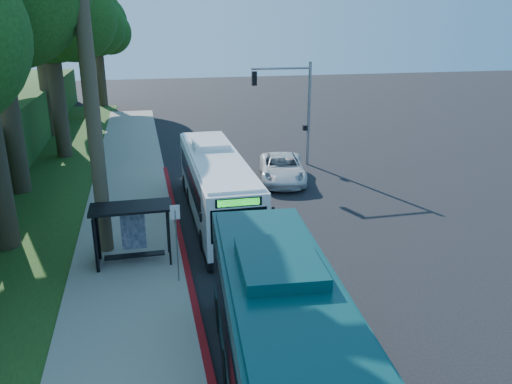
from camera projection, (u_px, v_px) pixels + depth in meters
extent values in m
plane|color=black|center=(280.00, 223.00, 24.77)|extent=(140.00, 140.00, 0.00)
cube|color=gray|center=(129.00, 235.00, 23.19)|extent=(4.50, 70.00, 0.12)
cube|color=maroon|center=(187.00, 269.00, 19.99)|extent=(0.25, 30.00, 0.13)
cube|color=#234719|center=(20.00, 208.00, 26.58)|extent=(8.00, 70.00, 0.06)
cube|color=black|center=(131.00, 207.00, 19.70)|extent=(3.20, 1.50, 0.10)
cube|color=black|center=(96.00, 241.00, 19.81)|extent=(0.06, 1.30, 2.20)
cube|color=navy|center=(133.00, 230.00, 20.75)|extent=(1.00, 0.12, 1.70)
cube|color=black|center=(135.00, 255.00, 20.27)|extent=(2.40, 0.40, 0.06)
cube|color=black|center=(98.00, 235.00, 20.37)|extent=(0.08, 0.08, 2.40)
cube|color=black|center=(168.00, 229.00, 20.97)|extent=(0.08, 0.08, 2.40)
cube|color=black|center=(96.00, 247.00, 19.26)|extent=(0.08, 0.08, 2.40)
cube|color=black|center=(169.00, 240.00, 19.86)|extent=(0.08, 0.08, 2.40)
cylinder|color=gray|center=(177.00, 247.00, 18.52)|extent=(0.06, 0.06, 3.00)
cube|color=white|center=(175.00, 212.00, 18.07)|extent=(0.35, 0.04, 0.55)
cylinder|color=gray|center=(309.00, 115.00, 33.90)|extent=(0.20, 0.20, 7.00)
cylinder|color=gray|center=(281.00, 68.00, 32.47)|extent=(4.00, 0.14, 0.14)
cube|color=black|center=(254.00, 78.00, 32.28)|extent=(0.30, 0.30, 0.90)
cube|color=black|center=(305.00, 128.00, 34.14)|extent=(0.25, 0.25, 0.35)
cylinder|color=#4C3F2D|center=(91.00, 101.00, 19.54)|extent=(0.60, 0.60, 13.00)
cylinder|color=#382B1E|center=(5.00, 89.00, 27.34)|extent=(1.18, 1.18, 11.90)
cylinder|color=#382B1E|center=(57.00, 90.00, 35.37)|extent=(1.06, 1.06, 9.80)
sphere|color=#1A3E11|center=(72.00, 17.00, 33.00)|extent=(5.88, 5.88, 5.88)
sphere|color=#1A3E11|center=(28.00, 13.00, 34.75)|extent=(5.46, 5.46, 5.46)
cylinder|color=#382B1E|center=(44.00, 70.00, 42.10)|extent=(1.14, 1.14, 11.20)
cylinder|color=#382B1E|center=(85.00, 74.00, 50.35)|extent=(1.02, 1.02, 9.10)
sphere|color=#1A3E11|center=(79.00, 15.00, 48.55)|extent=(8.00, 8.00, 8.00)
sphere|color=#1A3E11|center=(96.00, 26.00, 48.12)|extent=(5.60, 5.60, 5.60)
sphere|color=#1A3E11|center=(66.00, 23.00, 49.79)|extent=(5.20, 5.20, 5.20)
cylinder|color=#382B1E|center=(101.00, 70.00, 58.05)|extent=(0.98, 0.98, 8.40)
sphere|color=#1A3E11|center=(96.00, 23.00, 56.39)|extent=(7.00, 7.00, 7.00)
sphere|color=#1A3E11|center=(109.00, 32.00, 56.03)|extent=(4.90, 4.90, 4.90)
sphere|color=#1A3E11|center=(86.00, 30.00, 57.49)|extent=(4.55, 4.55, 4.55)
cube|color=white|center=(216.00, 185.00, 24.86)|extent=(2.59, 11.89, 2.82)
cube|color=black|center=(217.00, 212.00, 25.33)|extent=(2.61, 11.95, 0.35)
cube|color=black|center=(215.00, 177.00, 25.23)|extent=(2.63, 9.28, 1.09)
cube|color=black|center=(239.00, 225.00, 19.35)|extent=(2.22, 0.13, 1.39)
cube|color=black|center=(202.00, 151.00, 30.20)|extent=(2.02, 0.13, 0.99)
cube|color=#19E533|center=(239.00, 202.00, 19.04)|extent=(1.64, 0.11, 0.28)
cube|color=white|center=(216.00, 156.00, 24.39)|extent=(2.38, 11.30, 0.12)
cube|color=white|center=(210.00, 144.00, 26.17)|extent=(1.78, 2.48, 0.35)
cylinder|color=black|center=(204.00, 241.00, 21.52)|extent=(0.30, 0.99, 0.99)
cylinder|color=black|center=(256.00, 236.00, 22.00)|extent=(0.30, 0.99, 0.99)
cylinder|color=black|center=(186.00, 183.00, 29.20)|extent=(0.30, 0.99, 0.99)
cylinder|color=black|center=(225.00, 181.00, 29.68)|extent=(0.30, 0.99, 0.99)
cube|color=#0B3B3D|center=(296.00, 382.00, 10.92)|extent=(3.88, 13.33, 3.12)
cube|color=black|center=(291.00, 355.00, 11.34)|extent=(3.71, 10.46, 1.20)
cube|color=black|center=(254.00, 244.00, 16.91)|extent=(2.24, 0.32, 1.10)
cube|color=#0B3B3D|center=(298.00, 319.00, 10.40)|extent=(3.61, 12.66, 0.13)
cube|color=#0B3B3D|center=(279.00, 263.00, 12.39)|extent=(2.18, 2.89, 0.38)
cylinder|color=black|center=(222.00, 316.00, 15.88)|extent=(0.42, 1.12, 1.10)
cylinder|color=black|center=(299.00, 310.00, 16.22)|extent=(0.42, 1.12, 1.10)
imported|color=silver|center=(282.00, 168.00, 31.12)|extent=(3.83, 6.23, 1.61)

